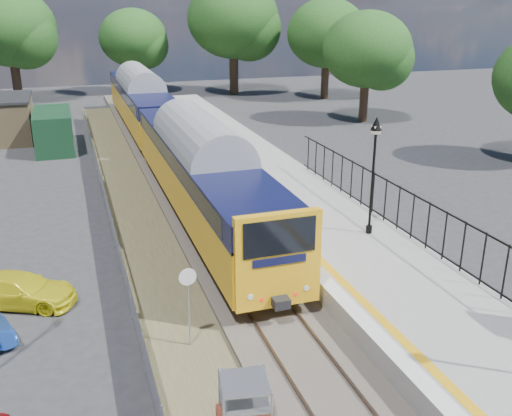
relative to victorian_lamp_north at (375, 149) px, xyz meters
name	(u,v)px	position (x,y,z in m)	size (l,w,h in m)	color
ground	(303,364)	(-5.30, -6.00, -4.30)	(120.00, 120.00, 0.00)	#2D2D30
track_bed	(205,235)	(-5.77, 3.67, -4.21)	(5.90, 80.00, 0.29)	#473F38
platform	(322,229)	(-1.10, 2.00, -3.85)	(5.00, 70.00, 0.90)	gray
platform_edge	(276,224)	(-3.16, 2.00, -3.39)	(0.90, 70.00, 0.01)	silver
victorian_lamp_north	(375,149)	(0.00, 0.00, 0.00)	(0.44, 0.44, 4.60)	black
palisade_fence	(458,243)	(1.25, -3.76, -2.46)	(0.12, 26.00, 2.00)	black
wire_fence	(110,216)	(-9.50, 6.00, -3.70)	(0.06, 52.00, 1.20)	#999EA3
tree_line	(139,35)	(-3.90, 36.00, 2.31)	(56.80, 43.80, 11.88)	#332319
train	(163,125)	(-5.30, 16.43, -1.96)	(2.82, 40.83, 3.51)	#F0AA15
speed_sign	(188,295)	(-8.09, -4.22, -2.60)	(0.51, 0.11, 2.54)	#999EA3
car_yellow	(20,290)	(-12.89, -0.02, -3.76)	(1.50, 3.70, 1.07)	yellow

